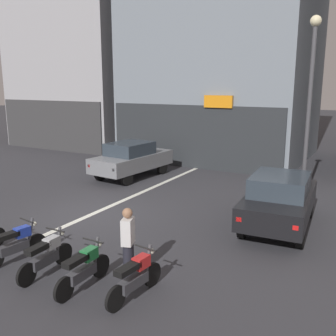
# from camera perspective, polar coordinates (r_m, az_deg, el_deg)

# --- Properties ---
(ground_plane) EXTENTS (120.00, 120.00, 0.00)m
(ground_plane) POSITION_cam_1_polar(r_m,az_deg,el_deg) (12.93, -11.49, -6.89)
(ground_plane) COLOR #333338
(lane_centre_line) EXTENTS (0.20, 18.00, 0.01)m
(lane_centre_line) POSITION_cam_1_polar(r_m,az_deg,el_deg) (17.70, 1.24, -1.37)
(lane_centre_line) COLOR silver
(lane_centre_line) RESTS_ON ground
(car_grey_crossing_near) EXTENTS (2.12, 4.24, 1.64)m
(car_grey_crossing_near) POSITION_cam_1_polar(r_m,az_deg,el_deg) (17.60, -5.47, 1.44)
(car_grey_crossing_near) COLOR black
(car_grey_crossing_near) RESTS_ON ground
(car_black_parked_kerbside) EXTENTS (2.06, 4.22, 1.64)m
(car_black_parked_kerbside) POSITION_cam_1_polar(r_m,az_deg,el_deg) (11.83, 16.35, -4.48)
(car_black_parked_kerbside) COLOR black
(car_black_parked_kerbside) RESTS_ON ground
(street_lamp) EXTENTS (0.36, 0.36, 6.39)m
(street_lamp) POSITION_cam_1_polar(r_m,az_deg,el_deg) (13.81, 20.49, 10.41)
(street_lamp) COLOR #47474C
(street_lamp) RESTS_ON ground
(motorcycle_blue_row_left_mid) EXTENTS (0.55, 1.66, 0.98)m
(motorcycle_blue_row_left_mid) POSITION_cam_1_polar(r_m,az_deg,el_deg) (10.08, -21.81, -10.44)
(motorcycle_blue_row_left_mid) COLOR black
(motorcycle_blue_row_left_mid) RESTS_ON ground
(motorcycle_silver_row_centre) EXTENTS (0.55, 1.67, 0.98)m
(motorcycle_silver_row_centre) POSITION_cam_1_polar(r_m,az_deg,el_deg) (9.20, -17.77, -12.36)
(motorcycle_silver_row_centre) COLOR black
(motorcycle_silver_row_centre) RESTS_ON ground
(motorcycle_green_row_right_mid) EXTENTS (0.55, 1.67, 0.98)m
(motorcycle_green_row_right_mid) POSITION_cam_1_polar(r_m,az_deg,el_deg) (8.43, -12.51, -14.42)
(motorcycle_green_row_right_mid) COLOR black
(motorcycle_green_row_right_mid) RESTS_ON ground
(motorcycle_red_row_rightmost) EXTENTS (0.55, 1.67, 0.98)m
(motorcycle_red_row_rightmost) POSITION_cam_1_polar(r_m,az_deg,el_deg) (7.95, -4.90, -15.89)
(motorcycle_red_row_rightmost) COLOR black
(motorcycle_red_row_rightmost) RESTS_ON ground
(person_by_motorcycles) EXTENTS (0.33, 0.41, 1.67)m
(person_by_motorcycles) POSITION_cam_1_polar(r_m,az_deg,el_deg) (8.40, -5.98, -11.27)
(person_by_motorcycles) COLOR #23232D
(person_by_motorcycles) RESTS_ON ground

